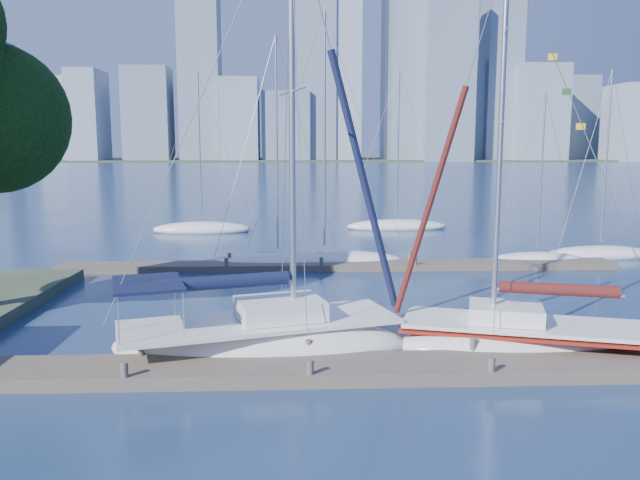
{
  "coord_description": "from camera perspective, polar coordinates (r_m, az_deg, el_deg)",
  "views": [
    {
      "loc": [
        -0.4,
        -17.16,
        6.51
      ],
      "look_at": [
        0.47,
        4.0,
        3.37
      ],
      "focal_mm": 35.0,
      "sensor_mm": 36.0,
      "label": 1
    }
  ],
  "objects": [
    {
      "name": "ground",
      "position": [
        18.36,
        -0.98,
        -12.35
      ],
      "size": [
        700.0,
        700.0,
        0.0
      ],
      "primitive_type": "plane",
      "color": "navy",
      "rests_on": "ground"
    },
    {
      "name": "near_dock",
      "position": [
        18.29,
        -0.98,
        -11.76
      ],
      "size": [
        26.0,
        2.0,
        0.4
      ],
      "primitive_type": "cube",
      "color": "#50473B",
      "rests_on": "ground"
    },
    {
      "name": "far_dock",
      "position": [
        33.84,
        1.76,
        -2.35
      ],
      "size": [
        30.0,
        1.8,
        0.36
      ],
      "primitive_type": "cube",
      "color": "#50473B",
      "rests_on": "ground"
    },
    {
      "name": "far_shore",
      "position": [
        337.22,
        -2.3,
        7.32
      ],
      "size": [
        800.0,
        100.0,
        1.5
      ],
      "primitive_type": "cube",
      "color": "#38472D",
      "rests_on": "ground"
    },
    {
      "name": "sailboat_navy",
      "position": [
        19.99,
        -5.5,
        -7.38
      ],
      "size": [
        9.89,
        5.61,
        14.7
      ],
      "rotation": [
        0.0,
        0.0,
        0.29
      ],
      "color": "white",
      "rests_on": "ground"
    },
    {
      "name": "sailboat_maroon",
      "position": [
        21.17,
        18.08,
        -7.02
      ],
      "size": [
        8.61,
        4.88,
        13.0
      ],
      "rotation": [
        0.0,
        0.0,
        -0.29
      ],
      "color": "white",
      "rests_on": "ground"
    },
    {
      "name": "bg_boat_1",
      "position": [
        34.73,
        -3.86,
        -1.96
      ],
      "size": [
        7.45,
        4.91,
        12.8
      ],
      "rotation": [
        0.0,
        0.0,
        0.42
      ],
      "color": "white",
      "rests_on": "ground"
    },
    {
      "name": "bg_boat_2",
      "position": [
        34.99,
        0.42,
        -1.83
      ],
      "size": [
        9.19,
        4.49,
        14.11
      ],
      "rotation": [
        0.0,
        0.0,
        -0.25
      ],
      "color": "white",
      "rests_on": "ground"
    },
    {
      "name": "bg_boat_4",
      "position": [
        37.5,
        19.22,
        -1.7
      ],
      "size": [
        5.73,
        2.72,
        9.84
      ],
      "rotation": [
        0.0,
        0.0,
        0.15
      ],
      "color": "white",
      "rests_on": "ground"
    },
    {
      "name": "bg_boat_5",
      "position": [
        40.97,
        24.25,
        -1.12
      ],
      "size": [
        6.75,
        4.1,
        11.33
      ],
      "rotation": [
        0.0,
        0.0,
        0.34
      ],
      "color": "white",
      "rests_on": "ground"
    },
    {
      "name": "bg_boat_6",
      "position": [
        49.36,
        -10.74,
        1.03
      ],
      "size": [
        7.83,
        3.38,
        12.6
      ],
      "rotation": [
        0.0,
        0.0,
        0.13
      ],
      "color": "white",
      "rests_on": "ground"
    },
    {
      "name": "bg_boat_7",
      "position": [
        50.76,
        7.02,
        1.3
      ],
      "size": [
        8.27,
        3.04,
        12.9
      ],
      "rotation": [
        0.0,
        0.0,
        -0.09
      ],
      "color": "white",
      "rests_on": "ground"
    },
    {
      "name": "skyline",
      "position": [
        310.32,
        2.46,
        13.88
      ],
      "size": [
        504.39,
        51.31,
        116.9
      ],
      "color": "gray",
      "rests_on": "ground"
    }
  ]
}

